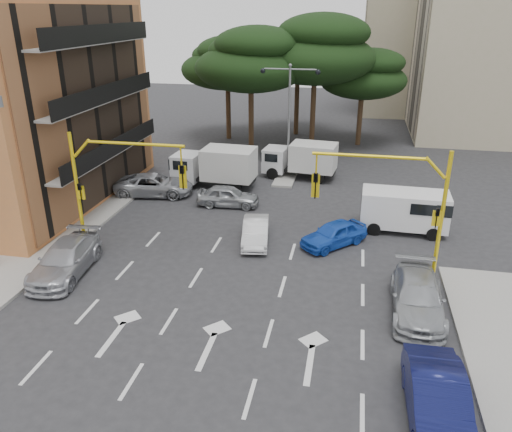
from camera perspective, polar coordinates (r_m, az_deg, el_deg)
The scene contains 21 objects.
ground at distance 22.67m, azimuth -2.02°, elevation -7.55°, with size 120.00×120.00×0.00m, color #28282B.
median_strip at distance 37.11m, azimuth 3.63°, elevation 4.86°, with size 1.40×6.00×0.15m, color gray.
apartment_beige_far at distance 63.66m, azimuth 19.89°, elevation 18.68°, with size 16.20×12.15×16.70m.
pine_left_near at distance 42.05m, azimuth -0.52°, elevation 17.49°, with size 9.15×9.15×10.23m.
pine_center at distance 43.25m, azimuth 6.90°, elevation 18.41°, with size 9.98×9.98×11.16m.
pine_left_far at distance 46.67m, azimuth -3.24°, elevation 17.12°, with size 8.32×8.32×9.30m.
pine_right at distance 45.29m, azimuth 12.24°, elevation 15.62°, with size 7.49×7.49×8.37m.
pine_back at distance 48.46m, azimuth 4.92°, elevation 18.10°, with size 9.15×9.15×10.23m.
signal_mast_right at distance 22.44m, azimuth 16.23°, elevation 2.16°, with size 5.79×0.37×6.00m.
signal_mast_left at distance 25.08m, azimuth -16.43°, elevation 4.28°, with size 5.79×0.37×6.00m.
street_lamp_center at distance 35.84m, azimuth 3.84°, elevation 13.03°, with size 4.16×0.36×7.77m.
car_white_hatch at distance 26.06m, azimuth -0.04°, elevation -1.78°, with size 1.30×3.73×1.23m, color silver.
car_blue_compact at distance 26.04m, azimuth 8.90°, elevation -2.04°, with size 1.51×3.75×1.28m, color blue.
car_silver_wagon at distance 24.63m, azimuth -20.97°, elevation -4.67°, with size 2.02×4.96×1.44m, color #A6A8AE.
car_silver_cross_a at distance 33.39m, azimuth -11.58°, elevation 3.51°, with size 2.33×5.05×1.40m, color #A1A4A9.
car_silver_cross_b at distance 30.92m, azimuth -3.22°, elevation 2.29°, with size 1.54×3.83×1.31m, color #9C9FA4.
car_navy_parked at distance 16.45m, azimuth 20.03°, elevation -19.31°, with size 1.62×4.63×1.53m, color #0D1142.
car_silver_parked at distance 21.24m, azimuth 17.98°, elevation -8.78°, with size 2.01×4.95×1.44m, color #9C9FA3.
van_white at distance 28.42m, azimuth 16.56°, elevation 0.54°, with size 2.08×4.60×2.30m, color white, non-canonical shape.
box_truck_a at distance 34.09m, azimuth -4.75°, elevation 5.53°, with size 2.39×5.69×2.80m, color silver, non-canonical shape.
box_truck_b at distance 36.17m, azimuth 5.08°, elevation 6.36°, with size 2.21×5.26×2.59m, color silver, non-canonical shape.
Camera 1 is at (4.61, -19.04, 11.41)m, focal length 35.00 mm.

